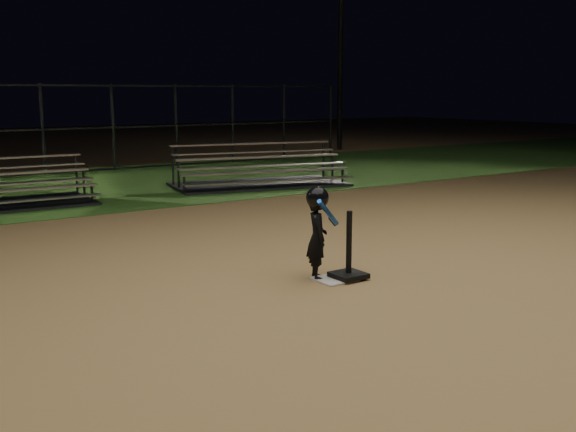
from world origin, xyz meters
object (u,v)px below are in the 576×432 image
at_px(home_plate, 334,279).
at_px(batting_tee, 349,265).
at_px(bleacher_right, 260,177).
at_px(light_pole_right, 342,21).
at_px(child_batter, 317,230).

xyz_separation_m(home_plate, batting_tee, (0.18, -0.06, 0.17)).
bearing_deg(batting_tee, bleacher_right, 65.49).
xyz_separation_m(home_plate, light_pole_right, (12.00, 14.94, 4.93)).
relative_size(home_plate, light_pole_right, 0.05).
bearing_deg(child_batter, batting_tee, -106.26).
height_order(home_plate, light_pole_right, light_pole_right).
height_order(child_batter, light_pole_right, light_pole_right).
distance_m(home_plate, light_pole_right, 19.79).
bearing_deg(home_plate, bleacher_right, 64.23).
distance_m(home_plate, bleacher_right, 8.57).
distance_m(child_batter, light_pole_right, 19.59).
height_order(bleacher_right, light_pole_right, light_pole_right).
xyz_separation_m(batting_tee, light_pole_right, (11.82, 15.01, 4.77)).
distance_m(batting_tee, child_batter, 0.58).
distance_m(batting_tee, light_pole_right, 19.69).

